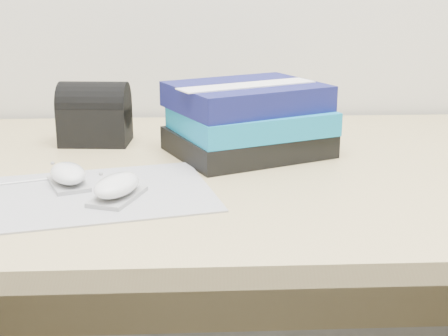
{
  "coord_description": "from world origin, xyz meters",
  "views": [
    {
      "loc": [
        -0.1,
        0.54,
        1.04
      ],
      "look_at": [
        -0.06,
        1.43,
        0.77
      ],
      "focal_mm": 50.0,
      "sensor_mm": 36.0,
      "label": 1
    }
  ],
  "objects_px": {
    "desk": "(249,271)",
    "mouse_front": "(117,187)",
    "book_stack": "(248,119)",
    "mouse_rear": "(68,175)",
    "pouch": "(95,114)"
  },
  "relations": [
    {
      "from": "book_stack",
      "to": "pouch",
      "type": "bearing_deg",
      "value": 163.21
    },
    {
      "from": "mouse_rear",
      "to": "mouse_front",
      "type": "distance_m",
      "value": 0.11
    },
    {
      "from": "desk",
      "to": "mouse_front",
      "type": "xyz_separation_m",
      "value": [
        -0.22,
        -0.24,
        0.26
      ]
    },
    {
      "from": "mouse_front",
      "to": "book_stack",
      "type": "xyz_separation_m",
      "value": [
        0.21,
        0.25,
        0.04
      ]
    },
    {
      "from": "desk",
      "to": "mouse_front",
      "type": "height_order",
      "value": "mouse_front"
    },
    {
      "from": "mouse_rear",
      "to": "book_stack",
      "type": "distance_m",
      "value": 0.35
    },
    {
      "from": "desk",
      "to": "pouch",
      "type": "xyz_separation_m",
      "value": [
        -0.3,
        0.1,
        0.29
      ]
    },
    {
      "from": "mouse_front",
      "to": "book_stack",
      "type": "bearing_deg",
      "value": 49.59
    },
    {
      "from": "desk",
      "to": "mouse_front",
      "type": "bearing_deg",
      "value": -132.61
    },
    {
      "from": "desk",
      "to": "book_stack",
      "type": "xyz_separation_m",
      "value": [
        -0.0,
        0.01,
        0.3
      ]
    },
    {
      "from": "book_stack",
      "to": "pouch",
      "type": "height_order",
      "value": "book_stack"
    },
    {
      "from": "pouch",
      "to": "book_stack",
      "type": "bearing_deg",
      "value": -16.79
    },
    {
      "from": "mouse_rear",
      "to": "mouse_front",
      "type": "height_order",
      "value": "mouse_front"
    },
    {
      "from": "book_stack",
      "to": "mouse_rear",
      "type": "bearing_deg",
      "value": -148.14
    },
    {
      "from": "desk",
      "to": "mouse_front",
      "type": "distance_m",
      "value": 0.41
    }
  ]
}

